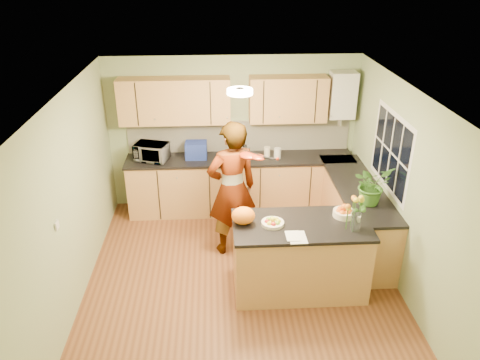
{
  "coord_description": "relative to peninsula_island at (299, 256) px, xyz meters",
  "views": [
    {
      "loc": [
        -0.3,
        -4.92,
        3.87
      ],
      "look_at": [
        0.01,
        0.5,
        1.24
      ],
      "focal_mm": 35.0,
      "sensor_mm": 36.0,
      "label": 1
    }
  ],
  "objects": [
    {
      "name": "floor",
      "position": [
        -0.72,
        0.15,
        -0.48
      ],
      "size": [
        4.5,
        4.5,
        0.0
      ],
      "primitive_type": "plane",
      "color": "brown",
      "rests_on": "ground"
    },
    {
      "name": "ceiling",
      "position": [
        -0.72,
        0.15,
        2.02
      ],
      "size": [
        4.0,
        4.5,
        0.02
      ],
      "primitive_type": "cube",
      "color": "white",
      "rests_on": "wall_back"
    },
    {
      "name": "wall_back",
      "position": [
        -0.72,
        2.4,
        0.77
      ],
      "size": [
        4.0,
        0.02,
        2.5
      ],
      "primitive_type": "cube",
      "color": "#93A979",
      "rests_on": "floor"
    },
    {
      "name": "wall_front",
      "position": [
        -0.72,
        -2.1,
        0.77
      ],
      "size": [
        4.0,
        0.02,
        2.5
      ],
      "primitive_type": "cube",
      "color": "#93A979",
      "rests_on": "floor"
    },
    {
      "name": "wall_left",
      "position": [
        -2.72,
        0.15,
        0.77
      ],
      "size": [
        0.02,
        4.5,
        2.5
      ],
      "primitive_type": "cube",
      "color": "#93A979",
      "rests_on": "floor"
    },
    {
      "name": "wall_right",
      "position": [
        1.28,
        0.15,
        0.77
      ],
      "size": [
        0.02,
        4.5,
        2.5
      ],
      "primitive_type": "cube",
      "color": "#93A979",
      "rests_on": "floor"
    },
    {
      "name": "back_counter",
      "position": [
        -0.62,
        2.1,
        -0.01
      ],
      "size": [
        3.64,
        0.62,
        0.94
      ],
      "color": "#AE7345",
      "rests_on": "floor"
    },
    {
      "name": "right_counter",
      "position": [
        0.98,
        1.0,
        -0.01
      ],
      "size": [
        0.62,
        2.24,
        0.94
      ],
      "color": "#AE7345",
      "rests_on": "floor"
    },
    {
      "name": "splashback",
      "position": [
        -0.62,
        2.38,
        0.72
      ],
      "size": [
        3.6,
        0.02,
        0.52
      ],
      "primitive_type": "cube",
      "color": "white",
      "rests_on": "back_counter"
    },
    {
      "name": "upper_cabinets",
      "position": [
        -0.89,
        2.23,
        1.37
      ],
      "size": [
        3.2,
        0.34,
        0.7
      ],
      "color": "#AE7345",
      "rests_on": "wall_back"
    },
    {
      "name": "boiler",
      "position": [
        0.98,
        2.24,
        1.42
      ],
      "size": [
        0.4,
        0.3,
        0.86
      ],
      "color": "silver",
      "rests_on": "wall_back"
    },
    {
      "name": "window_right",
      "position": [
        1.27,
        0.75,
        1.07
      ],
      "size": [
        0.01,
        1.3,
        1.05
      ],
      "color": "silver",
      "rests_on": "wall_right"
    },
    {
      "name": "light_switch",
      "position": [
        -2.7,
        -0.45,
        0.82
      ],
      "size": [
        0.02,
        0.09,
        0.09
      ],
      "primitive_type": "cube",
      "color": "silver",
      "rests_on": "wall_left"
    },
    {
      "name": "ceiling_lamp",
      "position": [
        -0.72,
        0.45,
        1.98
      ],
      "size": [
        0.3,
        0.3,
        0.07
      ],
      "color": "#FFEABF",
      "rests_on": "ceiling"
    },
    {
      "name": "peninsula_island",
      "position": [
        0.0,
        0.0,
        0.0
      ],
      "size": [
        1.66,
        0.85,
        0.95
      ],
      "color": "#AE7345",
      "rests_on": "floor"
    },
    {
      "name": "fruit_dish",
      "position": [
        -0.35,
        0.0,
        0.51
      ],
      "size": [
        0.27,
        0.27,
        0.1
      ],
      "color": "#F3E2C2",
      "rests_on": "peninsula_island"
    },
    {
      "name": "orange_bowl",
      "position": [
        0.55,
        0.15,
        0.54
      ],
      "size": [
        0.27,
        0.27,
        0.16
      ],
      "color": "#F3E2C2",
      "rests_on": "peninsula_island"
    },
    {
      "name": "flower_vase",
      "position": [
        0.6,
        -0.18,
        0.79
      ],
      "size": [
        0.26,
        0.26,
        0.48
      ],
      "rotation": [
        0.0,
        0.0,
        -0.31
      ],
      "color": "silver",
      "rests_on": "peninsula_island"
    },
    {
      "name": "orange_bag",
      "position": [
        -0.7,
        0.05,
        0.58
      ],
      "size": [
        0.34,
        0.31,
        0.21
      ],
      "primitive_type": "ellipsoid",
      "rotation": [
        0.0,
        0.0,
        0.29
      ],
      "color": "orange",
      "rests_on": "peninsula_island"
    },
    {
      "name": "papers",
      "position": [
        -0.1,
        -0.3,
        0.48
      ],
      "size": [
        0.2,
        0.27,
        0.01
      ],
      "primitive_type": "cube",
      "color": "white",
      "rests_on": "peninsula_island"
    },
    {
      "name": "violinist",
      "position": [
        -0.8,
        0.92,
        0.5
      ],
      "size": [
        0.82,
        0.67,
        1.95
      ],
      "primitive_type": "imported",
      "rotation": [
        0.0,
        0.0,
        3.47
      ],
      "color": "tan",
      "rests_on": "floor"
    },
    {
      "name": "violin",
      "position": [
        -0.6,
        0.7,
        1.08
      ],
      "size": [
        0.61,
        0.53,
        0.15
      ],
      "primitive_type": null,
      "rotation": [
        0.17,
        0.0,
        -0.61
      ],
      "color": "#4C1504",
      "rests_on": "violinist"
    },
    {
      "name": "microwave",
      "position": [
        -2.01,
        2.07,
        0.6
      ],
      "size": [
        0.58,
        0.47,
        0.28
      ],
      "primitive_type": "imported",
      "rotation": [
        0.0,
        0.0,
        -0.3
      ],
      "color": "silver",
      "rests_on": "back_counter"
    },
    {
      "name": "blue_box",
      "position": [
        -1.32,
        2.12,
        0.6
      ],
      "size": [
        0.34,
        0.26,
        0.27
      ],
      "primitive_type": "cube",
      "rotation": [
        0.0,
        0.0,
        -0.03
      ],
      "color": "navy",
      "rests_on": "back_counter"
    },
    {
      "name": "kettle",
      "position": [
        -0.55,
        2.07,
        0.57
      ],
      "size": [
        0.14,
        0.14,
        0.27
      ],
      "rotation": [
        0.0,
        0.0,
        -0.06
      ],
      "color": "silver",
      "rests_on": "back_counter"
    },
    {
      "name": "jar_cream",
      "position": [
        -0.18,
        2.13,
        0.54
      ],
      "size": [
        0.11,
        0.11,
        0.15
      ],
      "primitive_type": "cylinder",
      "rotation": [
        0.0,
        0.0,
        0.07
      ],
      "color": "#F3E2C2",
      "rests_on": "back_counter"
    },
    {
      "name": "jar_white",
      "position": [
        -0.03,
        2.04,
        0.55
      ],
      "size": [
        0.14,
        0.14,
        0.17
      ],
      "primitive_type": "cylinder",
      "rotation": [
        0.0,
        0.0,
        0.3
      ],
      "color": "silver",
      "rests_on": "back_counter"
    },
    {
      "name": "potted_plant",
      "position": [
        0.98,
        0.49,
        0.73
      ],
      "size": [
        0.6,
        0.57,
        0.53
      ],
      "primitive_type": "imported",
      "rotation": [
        0.0,
        0.0,
        0.42
      ],
      "color": "#376A23",
      "rests_on": "right_counter"
    }
  ]
}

